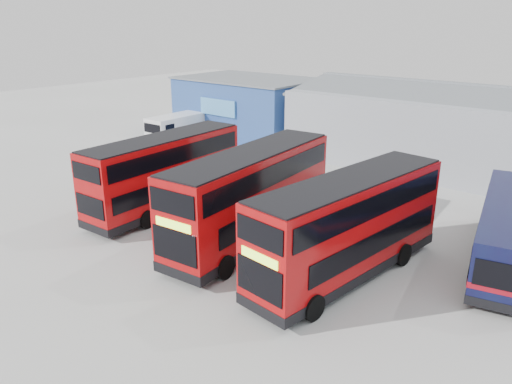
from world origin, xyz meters
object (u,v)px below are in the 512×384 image
object	(u,v)px
double_decker_left	(165,174)
double_decker_centre	(251,198)
double_decker_right	(348,229)
panel_van	(176,127)
office_block	(249,106)
single_decker_blue	(509,233)

from	to	relation	value
double_decker_left	double_decker_centre	size ratio (longest dim) A/B	0.94
double_decker_right	panel_van	xyz separation A→B (m)	(-23.30, 11.48, -0.82)
office_block	panel_van	size ratio (longest dim) A/B	2.27
double_decker_right	panel_van	world-z (taller)	double_decker_right
double_decker_left	panel_van	bearing A→B (deg)	-46.62
double_decker_left	double_decker_centre	distance (m)	6.35
office_block	panel_van	xyz separation A→B (m)	(-2.71, -6.50, -1.27)
single_decker_blue	panel_van	bearing A→B (deg)	-23.71
double_decker_right	single_decker_blue	xyz separation A→B (m)	(4.80, 5.59, -0.76)
double_decker_left	double_decker_right	world-z (taller)	double_decker_right
double_decker_left	single_decker_blue	world-z (taller)	double_decker_left
single_decker_blue	panel_van	distance (m)	28.70
double_decker_right	panel_van	size ratio (longest dim) A/B	1.90
panel_van	double_decker_left	bearing A→B (deg)	-45.49
office_block	double_decker_left	bearing A→B (deg)	-63.02
single_decker_blue	panel_van	xyz separation A→B (m)	(-28.09, 5.88, -0.07)
double_decker_left	single_decker_blue	xyz separation A→B (m)	(16.39, 5.29, -0.71)
double_decker_centre	double_decker_right	distance (m)	5.25
double_decker_left	double_decker_centre	xyz separation A→B (m)	(6.35, -0.22, 0.13)
double_decker_left	single_decker_blue	distance (m)	17.24
single_decker_blue	double_decker_left	bearing A→B (deg)	6.01
office_block	double_decker_centre	distance (m)	23.57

